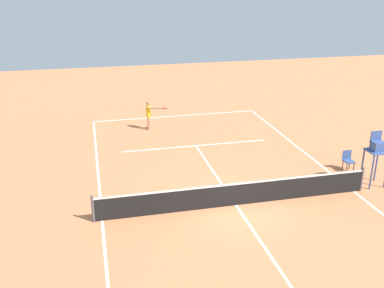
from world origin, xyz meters
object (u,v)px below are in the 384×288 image
object	(u,v)px
player_serving	(149,113)
tennis_ball	(149,142)
courtside_chair_mid	(348,160)
umpire_chair	(377,150)

from	to	relation	value
player_serving	tennis_ball	xyz separation A→B (m)	(0.37, 2.21, -0.99)
tennis_ball	courtside_chair_mid	xyz separation A→B (m)	(-8.51, 5.70, 0.50)
player_serving	courtside_chair_mid	bearing A→B (deg)	61.39
player_serving	umpire_chair	size ratio (longest dim) A/B	0.72
umpire_chair	courtside_chair_mid	distance (m)	1.95
tennis_ball	courtside_chair_mid	bearing A→B (deg)	146.19
umpire_chair	courtside_chair_mid	bearing A→B (deg)	-82.55
tennis_ball	umpire_chair	bearing A→B (deg)	140.02
tennis_ball	umpire_chair	world-z (taller)	umpire_chair
player_serving	courtside_chair_mid	xyz separation A→B (m)	(-8.15, 7.91, -0.49)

